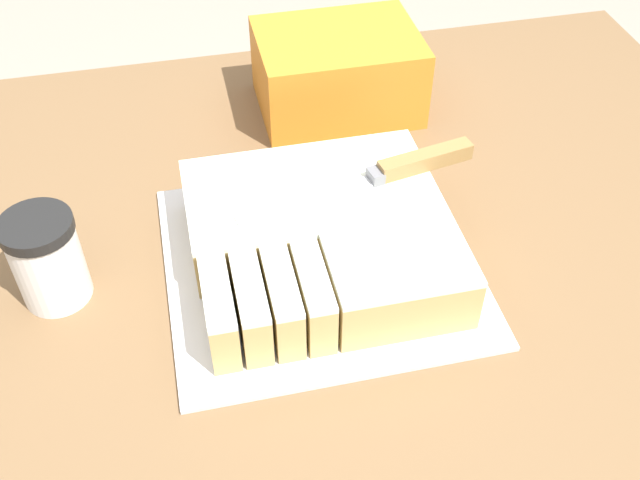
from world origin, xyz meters
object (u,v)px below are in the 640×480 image
at_px(cake_board, 320,264).
at_px(storage_box, 338,72).
at_px(cake, 322,238).
at_px(coffee_cup, 47,259).
at_px(knife, 404,167).

xyz_separation_m(cake_board, storage_box, (0.10, 0.34, 0.06)).
bearing_deg(cake, cake_board, -136.59).
distance_m(cake_board, coffee_cup, 0.33).
bearing_deg(storage_box, knife, -86.39).
relative_size(coffee_cup, storage_box, 0.49).
relative_size(cake, storage_box, 1.27).
bearing_deg(cake_board, cake, 43.41).
xyz_separation_m(cake_board, knife, (0.12, 0.06, 0.09)).
distance_m(cake, coffee_cup, 0.32).
bearing_deg(storage_box, cake, -106.75).
bearing_deg(cake, storage_box, 73.25).
bearing_deg(coffee_cup, knife, 4.41).
bearing_deg(storage_box, cake_board, -107.06).
bearing_deg(coffee_cup, cake, -3.65).
height_order(knife, storage_box, storage_box).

